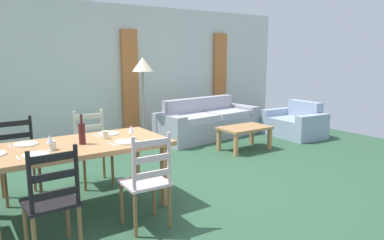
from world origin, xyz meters
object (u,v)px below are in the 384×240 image
Objects in this scene: dining_table at (77,152)px; coffee_cup_secondary at (52,145)px; coffee_cup_primary at (106,135)px; armchair_upholstered at (296,124)px; wine_glass_near_right at (131,129)px; couch at (207,123)px; dining_chair_far_right at (93,148)px; wine_bottle at (82,133)px; standing_lamp at (143,70)px; wine_glass_near_left at (50,140)px; dining_chair_near_left at (52,201)px; coffee_table at (245,130)px; dining_chair_near_right at (147,181)px; dining_chair_far_left at (18,159)px.

coffee_cup_secondary is at bearing -159.41° from dining_table.
coffee_cup_primary reaches higher than armchair_upholstered.
wine_glass_near_right is 0.30m from coffee_cup_primary.
couch is (2.95, 2.08, -0.50)m from coffee_cup_primary.
wine_bottle is (-0.37, -0.81, 0.39)m from dining_chair_far_right.
dining_chair_far_right is 0.97m from wine_bottle.
wine_glass_near_left is at bearing -132.44° from standing_lamp.
dining_chair_near_left is 1.17m from coffee_cup_primary.
wine_glass_near_right reaches higher than armchair_upholstered.
dining_chair_far_right is (0.86, 1.52, 0.00)m from dining_chair_near_left.
wine_glass_near_left is at bearing -147.71° from couch.
dining_chair_far_right reaches higher than couch.
dining_chair_near_left is at bearing -124.73° from wine_bottle.
wine_bottle is 3.51× the size of coffee_cup_primary.
couch reaches higher than coffee_table.
standing_lamp reaches higher than dining_table.
dining_chair_near_right is at bearing -89.50° from dining_chair_far_right.
dining_chair_near_left is 4.04m from coffee_table.
dining_chair_far_left is at bearing -147.15° from standing_lamp.
dining_chair_near_right is at bearing -102.16° from wine_glass_near_right.
dining_chair_far_right is 5.96× the size of wine_glass_near_right.
standing_lamp is (-1.29, 1.40, 1.06)m from coffee_table.
dining_chair_near_right is 1.53m from dining_chair_far_right.
armchair_upholstered is 3.39m from standing_lamp.
dining_chair_near_left is 4.72m from couch.
couch is at bearing 32.17° from coffee_cup_secondary.
armchair_upholstered is (5.38, 0.40, -0.23)m from dining_chair_far_left.
wine_glass_near_left is at bearing -128.50° from dining_chair_far_right.
dining_chair_near_left and dining_chair_near_right have the same top height.
coffee_cup_primary is 2.84m from standing_lamp.
dining_chair_far_left is 4.00m from couch.
coffee_cup_secondary is 0.04× the size of couch.
standing_lamp reaches higher than coffee_table.
dining_chair_near_right reaches higher than coffee_table.
wine_glass_near_right is 0.13× the size of armchair_upholstered.
dining_chair_far_right is 1.20m from wine_glass_near_left.
coffee_cup_secondary is at bearing 46.19° from wine_glass_near_left.
dining_chair_near_left is 5.69m from armchair_upholstered.
coffee_cup_primary is at bearing -125.33° from standing_lamp.
coffee_cup_primary is 0.07× the size of armchair_upholstered.
couch is 1.76m from standing_lamp.
dining_chair_far_right reaches higher than armchair_upholstered.
coffee_table is at bearing -92.68° from couch.
dining_chair_near_right is 3.04× the size of wine_bottle.
standing_lamp reaches higher than wine_glass_near_right.
standing_lamp reaches higher than coffee_cup_secondary.
dining_table is at bearing 59.68° from dining_chair_near_left.
dining_chair_far_right reaches higher than coffee_table.
couch is at bearing -7.85° from standing_lamp.
dining_chair_far_left is 3.71m from coffee_table.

